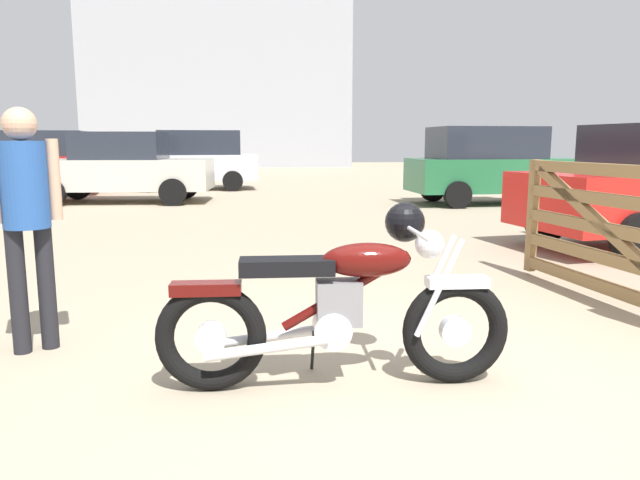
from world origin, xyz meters
TOP-DOWN VIEW (x-y plane):
  - ground_plane at (0.00, 0.00)m, footprint 80.00×80.00m
  - vintage_motorcycle at (-0.32, 0.04)m, footprint 2.08×0.74m
  - timber_gate at (2.26, 1.39)m, footprint 0.51×2.53m
  - bystander at (-2.38, 0.78)m, footprint 0.40×0.30m
  - blue_hatchback_right at (-4.37, 11.35)m, footprint 4.23×1.98m
  - red_hatchback_near at (4.31, 10.31)m, footprint 4.01×2.05m
  - white_estate_far at (-3.15, 15.21)m, footprint 4.04×2.11m
  - silver_sedan_mid at (-7.87, 13.55)m, footprint 4.94×2.60m
  - industrial_building at (-3.88, 36.90)m, footprint 15.72×11.47m

SIDE VIEW (x-z plane):
  - ground_plane at x=0.00m, z-range 0.00..0.00m
  - vintage_motorcycle at x=-0.32m, z-range -0.04..1.03m
  - timber_gate at x=2.26m, z-range -0.10..1.50m
  - blue_hatchback_right at x=-4.37m, z-range 0.00..1.67m
  - red_hatchback_near at x=4.31m, z-range 0.03..1.81m
  - white_estate_far at x=-3.15m, z-range 0.03..1.81m
  - silver_sedan_mid at x=-7.87m, z-range 0.07..1.81m
  - bystander at x=-2.38m, z-range 0.19..1.85m
  - industrial_building at x=-3.88m, z-range -4.34..14.97m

